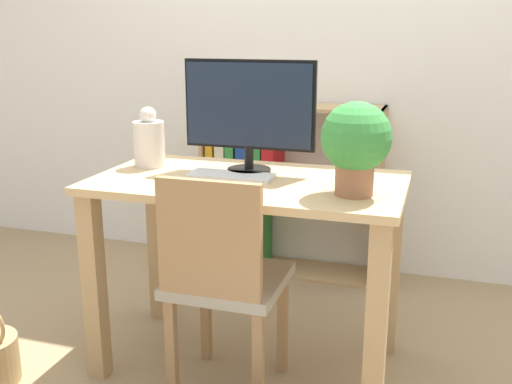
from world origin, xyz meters
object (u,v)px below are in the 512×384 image
keyboard (231,176)px  chair (223,278)px  monitor (249,109)px  vase (149,141)px  potted_plant (356,142)px  bookshelf (259,192)px

keyboard → chair: chair is taller
monitor → vase: monitor is taller
keyboard → chair: (0.05, -0.24, -0.31)m
potted_plant → monitor: bearing=154.7°
vase → bookshelf: 1.02m
vase → bookshelf: bearing=78.0°
monitor → bookshelf: bearing=104.7°
chair → bookshelf: bookshelf is taller
monitor → potted_plant: 0.50m
monitor → chair: (0.02, -0.35, -0.55)m
potted_plant → bookshelf: (-0.68, 1.09, -0.51)m
keyboard → bookshelf: size_ratio=0.34×
monitor → chair: size_ratio=0.61×
keyboard → vase: bearing=166.9°
potted_plant → chair: 0.66m
keyboard → potted_plant: (0.48, -0.10, 0.17)m
keyboard → vase: 0.41m
monitor → potted_plant: monitor is taller
keyboard → potted_plant: potted_plant is taller
monitor → vase: bearing=-177.3°
keyboard → bookshelf: bookshelf is taller
potted_plant → chair: potted_plant is taller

